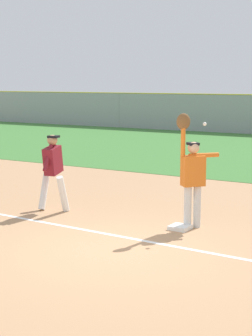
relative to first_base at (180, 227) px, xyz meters
name	(u,v)px	position (x,y,z in m)	size (l,w,h in m)	color
ground_plane	(111,249)	(-0.46, -1.81, -0.04)	(71.54, 71.54, 0.00)	tan
first_base	(180,227)	(0.00, 0.00, 0.00)	(0.38, 0.38, 0.08)	white
fielder	(192,172)	(0.13, 0.24, 1.08)	(0.70, 0.72, 2.28)	silver
runner	(53,167)	(-3.12, -0.03, 0.96)	(0.80, 0.84, 1.72)	white
baseball	(205,124)	(0.33, 0.35, 2.03)	(0.07, 0.07, 0.07)	white
parked_car_silver	(183,115)	(-11.09, 23.80, 0.63)	(4.42, 2.16, 1.25)	#B7B7BC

